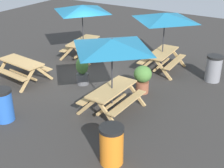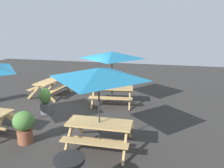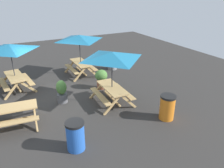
# 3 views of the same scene
# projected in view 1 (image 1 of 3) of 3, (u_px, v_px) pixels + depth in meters

# --- Properties ---
(ground_plane) EXTENTS (24.00, 24.00, 0.00)m
(ground_plane) POSITION_uv_depth(u_px,v_px,m) (93.00, 76.00, 12.04)
(ground_plane) COLOR #33302D
(ground_plane) RESTS_ON ground
(picnic_table_0) EXTENTS (2.04, 2.04, 2.34)m
(picnic_table_0) POSITION_uv_depth(u_px,v_px,m) (165.00, 21.00, 11.73)
(picnic_table_0) COLOR tan
(picnic_table_0) RESTS_ON ground
(picnic_table_1) EXTENTS (2.22, 2.22, 2.34)m
(picnic_table_1) POSITION_uv_depth(u_px,v_px,m) (82.00, 12.00, 13.05)
(picnic_table_1) COLOR tan
(picnic_table_1) RESTS_ON ground
(picnic_table_2) EXTENTS (2.07, 2.07, 2.34)m
(picnic_table_2) POSITION_uv_depth(u_px,v_px,m) (112.00, 49.00, 8.81)
(picnic_table_2) COLOR tan
(picnic_table_2) RESTS_ON ground
(picnic_table_3) EXTENTS (1.69, 1.93, 0.81)m
(picnic_table_3) POSITION_uv_depth(u_px,v_px,m) (22.00, 66.00, 11.43)
(picnic_table_3) COLOR tan
(picnic_table_3) RESTS_ON ground
(trash_bin_orange) EXTENTS (0.59, 0.59, 0.98)m
(trash_bin_orange) POSITION_uv_depth(u_px,v_px,m) (112.00, 145.00, 7.25)
(trash_bin_orange) COLOR orange
(trash_bin_orange) RESTS_ON ground
(trash_bin_blue) EXTENTS (0.59, 0.59, 0.98)m
(trash_bin_blue) POSITION_uv_depth(u_px,v_px,m) (3.00, 105.00, 8.95)
(trash_bin_blue) COLOR blue
(trash_bin_blue) RESTS_ON ground
(trash_bin_gray) EXTENTS (0.59, 0.59, 0.98)m
(trash_bin_gray) POSITION_uv_depth(u_px,v_px,m) (214.00, 68.00, 11.42)
(trash_bin_gray) COLOR gray
(trash_bin_gray) RESTS_ON ground
(potted_plant_0) EXTENTS (0.45, 0.45, 1.04)m
(potted_plant_0) POSITION_uv_depth(u_px,v_px,m) (82.00, 71.00, 11.16)
(potted_plant_0) COLOR #59595B
(potted_plant_0) RESTS_ON ground
(potted_plant_1) EXTENTS (0.61, 0.61, 0.97)m
(potted_plant_1) POSITION_uv_depth(u_px,v_px,m) (143.00, 78.00, 10.53)
(potted_plant_1) COLOR #935138
(potted_plant_1) RESTS_ON ground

